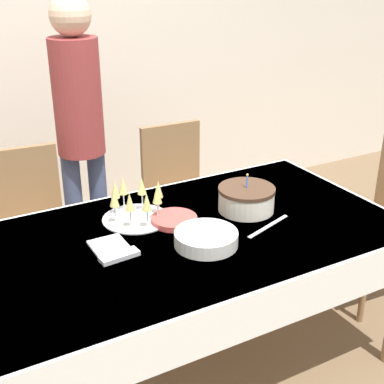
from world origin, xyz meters
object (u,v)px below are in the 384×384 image
(champagne_tray, at_px, (136,202))
(plate_stack_dessert, at_px, (174,220))
(birthday_cake, at_px, (246,199))
(plate_stack_main, at_px, (206,239))
(person_standing, at_px, (79,118))
(dining_chair_far_right, at_px, (178,194))
(dining_chair_far_left, at_px, (31,227))

(champagne_tray, bearing_deg, plate_stack_dessert, -39.40)
(birthday_cake, bearing_deg, plate_stack_main, -149.47)
(person_standing, bearing_deg, plate_stack_main, -82.50)
(dining_chair_far_right, bearing_deg, champagne_tray, -131.27)
(dining_chair_far_left, relative_size, plate_stack_dessert, 4.41)
(person_standing, bearing_deg, champagne_tray, -90.56)
(plate_stack_main, bearing_deg, dining_chair_far_right, 68.93)
(dining_chair_far_left, relative_size, dining_chair_far_right, 1.00)
(dining_chair_far_left, distance_m, person_standing, 0.68)
(dining_chair_far_left, distance_m, birthday_cake, 1.24)
(dining_chair_far_left, xyz_separation_m, plate_stack_dessert, (0.52, -0.75, 0.25))
(dining_chair_far_right, distance_m, person_standing, 0.78)
(champagne_tray, bearing_deg, plate_stack_main, -66.22)
(dining_chair_far_left, height_order, birthday_cake, dining_chair_far_left)
(champagne_tray, xyz_separation_m, person_standing, (0.01, 0.82, 0.21))
(dining_chair_far_right, relative_size, plate_stack_dessert, 4.41)
(champagne_tray, height_order, plate_stack_main, champagne_tray)
(dining_chair_far_left, distance_m, plate_stack_main, 1.18)
(dining_chair_far_left, height_order, plate_stack_dessert, dining_chair_far_left)
(dining_chair_far_right, relative_size, plate_stack_main, 3.46)
(dining_chair_far_left, bearing_deg, champagne_tray, -58.90)
(birthday_cake, bearing_deg, dining_chair_far_right, 87.27)
(dining_chair_far_left, bearing_deg, plate_stack_dessert, -55.03)
(champagne_tray, distance_m, plate_stack_dessert, 0.20)
(champagne_tray, height_order, person_standing, person_standing)
(plate_stack_dessert, distance_m, person_standing, 0.99)
(champagne_tray, relative_size, plate_stack_dessert, 1.48)
(dining_chair_far_left, height_order, person_standing, person_standing)
(birthday_cake, bearing_deg, plate_stack_dessert, 171.96)
(plate_stack_main, xyz_separation_m, person_standing, (-0.16, 1.20, 0.26))
(birthday_cake, height_order, champagne_tray, birthday_cake)
(dining_chair_far_right, distance_m, plate_stack_dessert, 0.89)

